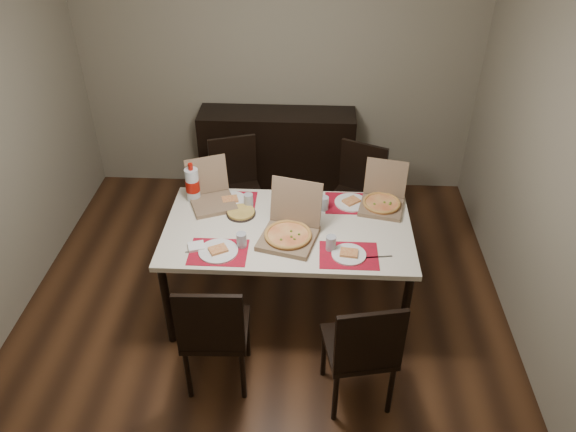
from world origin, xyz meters
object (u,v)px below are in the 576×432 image
at_px(chair_near_right, 362,349).
at_px(dip_bowl, 293,212).
at_px(sideboard, 277,155).
at_px(chair_near_left, 214,331).
at_px(soda_bottle, 193,185).
at_px(chair_far_right, 357,192).
at_px(dining_table, 288,234).
at_px(chair_far_left, 236,185).
at_px(pizza_box_center, 290,231).

bearing_deg(chair_near_right, dip_bowl, 113.79).
relative_size(sideboard, chair_near_left, 1.61).
bearing_deg(soda_bottle, chair_far_right, 22.67).
bearing_deg(chair_near_right, soda_bottle, 135.34).
distance_m(chair_near_left, chair_far_right, 1.96).
distance_m(dining_table, chair_far_left, 1.08).
distance_m(chair_far_right, soda_bottle, 1.47).
bearing_deg(sideboard, chair_near_right, -74.67).
bearing_deg(soda_bottle, chair_far_left, 68.22).
height_order(chair_near_left, pizza_box_center, pizza_box_center).
distance_m(dining_table, chair_near_right, 1.06).
distance_m(chair_near_left, pizza_box_center, 0.88).
distance_m(chair_near_right, dip_bowl, 1.22).
relative_size(chair_near_right, dip_bowl, 7.13).
bearing_deg(sideboard, pizza_box_center, -83.28).
height_order(dining_table, dip_bowl, dip_bowl).
relative_size(chair_near_left, chair_far_right, 1.00).
xyz_separation_m(chair_far_left, dip_bowl, (0.54, -0.76, 0.25)).
bearing_deg(chair_far_right, chair_near_left, -120.33).
xyz_separation_m(pizza_box_center, dip_bowl, (0.01, 0.30, -0.04)).
bearing_deg(chair_far_right, sideboard, 135.09).
distance_m(chair_far_left, chair_far_right, 1.07).
bearing_deg(dining_table, chair_near_left, -117.84).
relative_size(chair_far_left, dip_bowl, 7.13).
bearing_deg(chair_far_right, chair_near_right, -91.66).
bearing_deg(soda_bottle, chair_near_right, -44.66).
bearing_deg(chair_far_left, dip_bowl, -54.84).
distance_m(chair_near_left, dip_bowl, 1.12).
height_order(chair_far_left, soda_bottle, soda_bottle).
bearing_deg(chair_far_right, soda_bottle, -157.33).
height_order(chair_far_right, pizza_box_center, pizza_box_center).
xyz_separation_m(sideboard, chair_far_left, (-0.32, -0.68, 0.06)).
bearing_deg(soda_bottle, dining_table, -23.52).
relative_size(sideboard, chair_far_right, 1.61).
bearing_deg(dining_table, chair_far_left, 118.63).
relative_size(dining_table, soda_bottle, 5.58).
bearing_deg(chair_far_left, dining_table, -61.37).
height_order(chair_near_left, chair_far_right, same).
height_order(pizza_box_center, dip_bowl, pizza_box_center).
bearing_deg(dining_table, soda_bottle, 156.48).
relative_size(dining_table, chair_far_left, 1.94).
bearing_deg(sideboard, dip_bowl, -81.57).
xyz_separation_m(dip_bowl, soda_bottle, (-0.78, 0.15, 0.12)).
bearing_deg(sideboard, chair_near_left, -95.70).
distance_m(sideboard, dip_bowl, 1.49).
xyz_separation_m(dining_table, chair_far_left, (-0.51, 0.93, -0.17)).
bearing_deg(chair_far_right, dining_table, -122.54).
relative_size(chair_far_right, pizza_box_center, 1.88).
distance_m(chair_far_left, soda_bottle, 0.75).
distance_m(chair_far_left, dip_bowl, 0.96).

